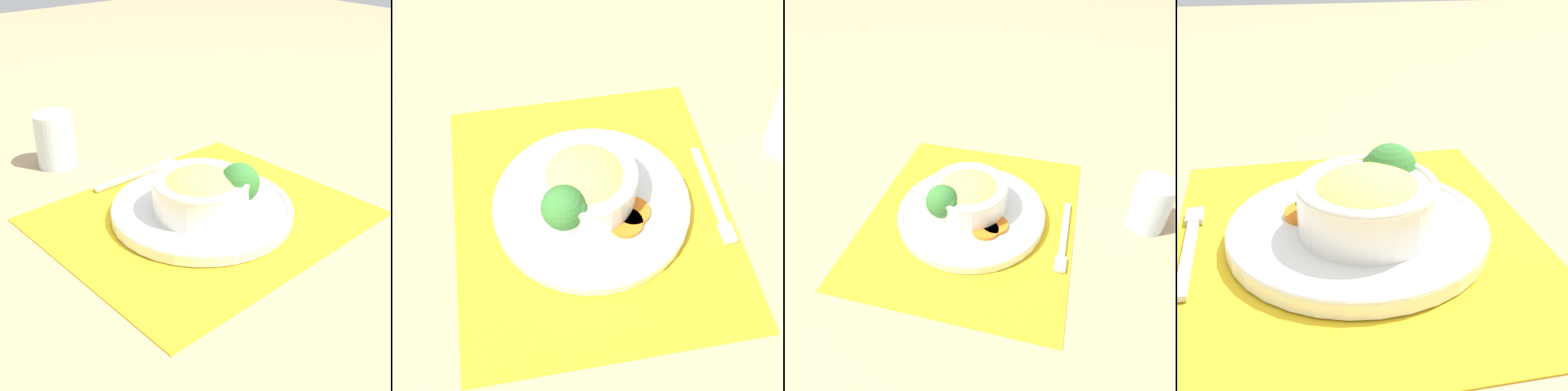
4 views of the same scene
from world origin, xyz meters
TOP-DOWN VIEW (x-y plane):
  - ground_plane at (0.00, 0.00)m, footprint 4.00×4.00m
  - placemat at (0.00, 0.00)m, footprint 0.42×0.48m
  - plate at (0.00, 0.00)m, footprint 0.29×0.29m
  - bowl at (0.01, -0.01)m, footprint 0.15×0.15m
  - broccoli_floret at (0.04, 0.04)m, footprint 0.06×0.06m
  - carrot_slice_near at (-0.04, 0.05)m, footprint 0.05×0.05m
  - carrot_slice_middle at (-0.06, 0.03)m, footprint 0.05×0.05m
  - water_glass at (-0.33, -0.08)m, footprint 0.07×0.07m
  - fork at (-0.18, 0.02)m, footprint 0.02×0.18m

SIDE VIEW (x-z plane):
  - ground_plane at x=0.00m, z-range 0.00..0.00m
  - placemat at x=0.00m, z-range 0.00..0.00m
  - fork at x=-0.18m, z-range 0.00..0.01m
  - plate at x=0.00m, z-range 0.00..0.03m
  - carrot_slice_near at x=-0.04m, z-range 0.02..0.03m
  - carrot_slice_middle at x=-0.06m, z-range 0.02..0.03m
  - water_glass at x=-0.33m, z-range -0.01..0.10m
  - bowl at x=0.01m, z-range 0.02..0.09m
  - broccoli_floret at x=0.04m, z-range 0.03..0.10m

